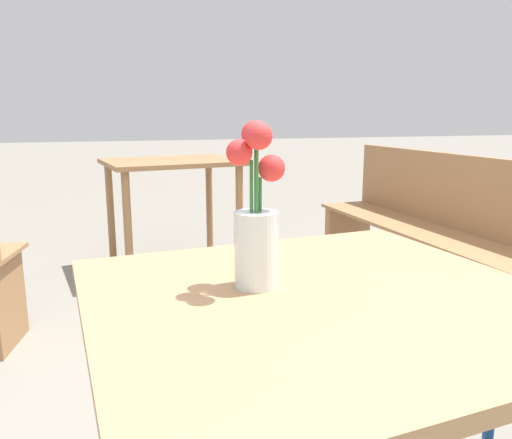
{
  "coord_description": "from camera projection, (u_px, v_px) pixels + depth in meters",
  "views": [
    {
      "loc": [
        -0.4,
        -0.84,
        1.06
      ],
      "look_at": [
        -0.11,
        0.08,
        0.85
      ],
      "focal_mm": 35.0,
      "sensor_mm": 36.0,
      "label": 1
    }
  ],
  "objects": [
    {
      "name": "table_front",
      "position": [
        320.0,
        340.0,
        1.0
      ],
      "size": [
        0.95,
        0.91,
        0.72
      ],
      "color": "tan",
      "rests_on": "ground_plane"
    },
    {
      "name": "bench_middle",
      "position": [
        434.0,
        224.0,
        2.74
      ],
      "size": [
        0.41,
        1.74,
        0.85
      ],
      "color": "#9E7047",
      "rests_on": "ground_plane"
    },
    {
      "name": "table_back",
      "position": [
        172.0,
        178.0,
        3.41
      ],
      "size": [
        0.97,
        0.81,
        0.75
      ],
      "color": "#9E7047",
      "rests_on": "ground_plane"
    },
    {
      "name": "flower_vase",
      "position": [
        256.0,
        227.0,
        0.99
      ],
      "size": [
        0.12,
        0.13,
        0.33
      ],
      "color": "silver",
      "rests_on": "table_front"
    }
  ]
}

